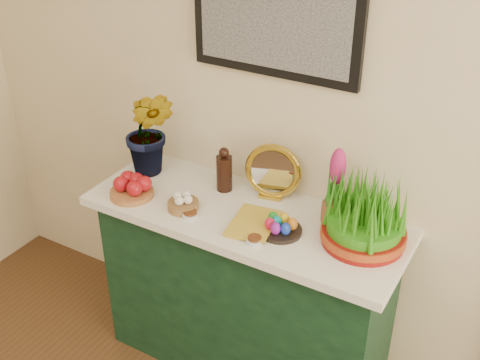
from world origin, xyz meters
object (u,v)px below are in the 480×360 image
sideboard (245,294)px  book (233,218)px  mirror (273,172)px  wheatgrass_sabzeh (365,217)px  hyacinth_green (149,118)px

sideboard → book: (-0.01, -0.10, 0.48)m
book → mirror: bearing=71.1°
book → wheatgrass_sabzeh: (0.52, 0.13, 0.11)m
hyacinth_green → wheatgrass_sabzeh: bearing=-17.9°
mirror → wheatgrass_sabzeh: wheatgrass_sabzeh is taller
mirror → book: size_ratio=1.10×
mirror → book: (-0.05, -0.26, -0.11)m
sideboard → wheatgrass_sabzeh: bearing=4.1°
hyacinth_green → mirror: hyacinth_green is taller
sideboard → book: bearing=-93.4°
sideboard → mirror: (0.04, 0.17, 0.59)m
book → wheatgrass_sabzeh: bearing=5.6°
sideboard → book: 0.49m
wheatgrass_sabzeh → book: bearing=-165.5°
sideboard → wheatgrass_sabzeh: size_ratio=3.85×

